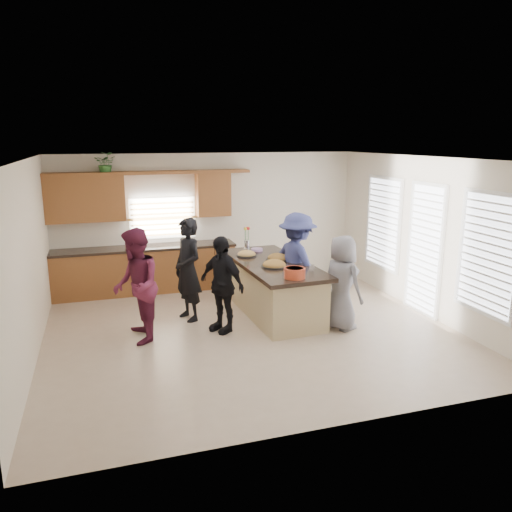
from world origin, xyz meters
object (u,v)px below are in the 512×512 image
object	(u,v)px
woman_left_back	(188,270)
woman_left_mid	(136,286)
woman_right_front	(342,283)
salad_bowl	(295,272)
island	(273,289)
woman_right_back	(297,263)
woman_left_front	(222,284)

from	to	relation	value
woman_left_back	woman_left_mid	size ratio (longest dim) A/B	1.00
woman_left_back	woman_right_front	bearing A→B (deg)	42.61
woman_left_back	woman_left_mid	world-z (taller)	woman_left_back
salad_bowl	woman_right_front	world-z (taller)	woman_right_front
island	salad_bowl	world-z (taller)	salad_bowl
island	woman_left_mid	distance (m)	2.54
woman_left_mid	woman_right_front	size ratio (longest dim) A/B	1.13
salad_bowl	woman_left_back	world-z (taller)	woman_left_back
woman_left_back	woman_right_back	world-z (taller)	woman_right_back
salad_bowl	woman_left_mid	distance (m)	2.47
woman_left_back	woman_right_front	world-z (taller)	woman_left_back
woman_left_mid	woman_left_back	bearing A→B (deg)	127.02
island	woman_left_front	size ratio (longest dim) A/B	1.72
woman_left_mid	woman_right_back	world-z (taller)	woman_right_back
island	woman_right_front	world-z (taller)	woman_right_front
island	woman_right_front	xyz separation A→B (m)	(0.83, -1.06, 0.34)
woman_left_front	woman_right_front	size ratio (longest dim) A/B	1.01
woman_left_back	salad_bowl	bearing A→B (deg)	30.40
salad_bowl	woman_left_back	size ratio (longest dim) A/B	0.19
woman_left_front	woman_right_back	bearing A→B (deg)	78.01
island	woman_left_mid	size ratio (longest dim) A/B	1.54
island	woman_right_back	distance (m)	0.64
woman_right_front	salad_bowl	bearing A→B (deg)	71.26
woman_left_back	woman_left_front	size ratio (longest dim) A/B	1.13
salad_bowl	woman_left_back	bearing A→B (deg)	140.82
salad_bowl	woman_right_back	distance (m)	1.15
woman_left_mid	woman_left_front	xyz separation A→B (m)	(1.35, 0.03, -0.10)
island	woman_left_back	xyz separation A→B (m)	(-1.50, 0.13, 0.44)
woman_right_back	woman_right_front	bearing A→B (deg)	-179.34
island	salad_bowl	distance (m)	1.23
island	woman_right_front	bearing A→B (deg)	-54.45
woman_left_back	woman_right_back	distance (m)	1.96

